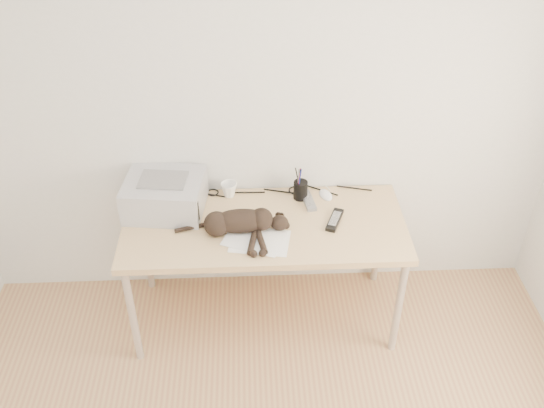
{
  "coord_description": "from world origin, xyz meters",
  "views": [
    {
      "loc": [
        -0.08,
        -1.28,
        2.87
      ],
      "look_at": [
        0.04,
        1.34,
        0.92
      ],
      "focal_mm": 40.0,
      "sensor_mm": 36.0,
      "label": 1
    }
  ],
  "objects_px": {
    "desk": "(264,232)",
    "cat": "(237,223)",
    "mug": "(229,190)",
    "printer": "(165,194)",
    "pen_cup": "(301,190)",
    "mouse": "(326,193)"
  },
  "relations": [
    {
      "from": "desk",
      "to": "pen_cup",
      "type": "height_order",
      "value": "pen_cup"
    },
    {
      "from": "desk",
      "to": "cat",
      "type": "height_order",
      "value": "cat"
    },
    {
      "from": "desk",
      "to": "pen_cup",
      "type": "relative_size",
      "value": 7.5
    },
    {
      "from": "printer",
      "to": "pen_cup",
      "type": "distance_m",
      "value": 0.79
    },
    {
      "from": "desk",
      "to": "cat",
      "type": "bearing_deg",
      "value": -134.78
    },
    {
      "from": "printer",
      "to": "mouse",
      "type": "relative_size",
      "value": 4.0
    },
    {
      "from": "printer",
      "to": "pen_cup",
      "type": "bearing_deg",
      "value": 5.05
    },
    {
      "from": "desk",
      "to": "printer",
      "type": "height_order",
      "value": "printer"
    },
    {
      "from": "cat",
      "to": "mug",
      "type": "relative_size",
      "value": 6.55
    },
    {
      "from": "desk",
      "to": "mug",
      "type": "xyz_separation_m",
      "value": [
        -0.2,
        0.19,
        0.18
      ]
    },
    {
      "from": "mug",
      "to": "desk",
      "type": "bearing_deg",
      "value": -44.19
    },
    {
      "from": "cat",
      "to": "desk",
      "type": "bearing_deg",
      "value": 43.07
    },
    {
      "from": "mug",
      "to": "pen_cup",
      "type": "height_order",
      "value": "pen_cup"
    },
    {
      "from": "mug",
      "to": "printer",
      "type": "bearing_deg",
      "value": -163.2
    },
    {
      "from": "mug",
      "to": "mouse",
      "type": "relative_size",
      "value": 0.81
    },
    {
      "from": "mouse",
      "to": "pen_cup",
      "type": "bearing_deg",
      "value": 168.86
    },
    {
      "from": "desk",
      "to": "mug",
      "type": "relative_size",
      "value": 16.48
    },
    {
      "from": "printer",
      "to": "mouse",
      "type": "height_order",
      "value": "printer"
    },
    {
      "from": "printer",
      "to": "pen_cup",
      "type": "xyz_separation_m",
      "value": [
        0.79,
        0.07,
        -0.04
      ]
    },
    {
      "from": "mug",
      "to": "cat",
      "type": "bearing_deg",
      "value": -81.69
    },
    {
      "from": "mug",
      "to": "mouse",
      "type": "distance_m",
      "value": 0.58
    },
    {
      "from": "printer",
      "to": "cat",
      "type": "bearing_deg",
      "value": -29.44
    }
  ]
}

